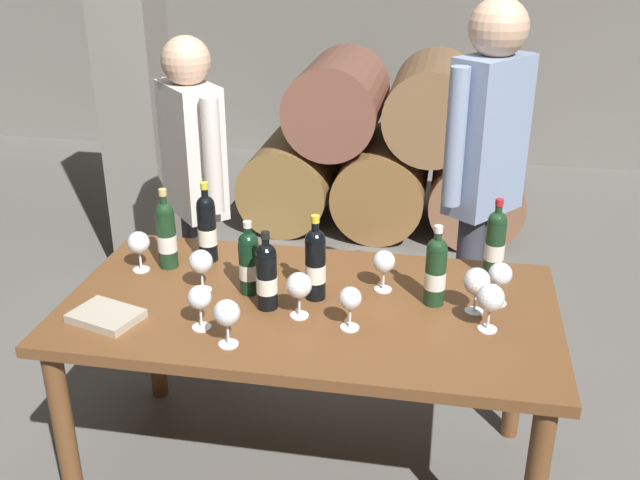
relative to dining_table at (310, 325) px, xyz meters
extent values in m
plane|color=#66635E|center=(0.00, 0.00, -0.67)|extent=(14.00, 14.00, 0.00)
cylinder|color=olive|center=(-0.63, 2.60, -0.37)|extent=(0.60, 0.90, 0.60)
cylinder|color=brown|center=(0.00, 2.60, -0.37)|extent=(0.60, 0.90, 0.60)
cylinder|color=brown|center=(0.63, 2.60, -0.37)|extent=(0.60, 0.90, 0.60)
cylinder|color=brown|center=(-0.32, 2.60, 0.18)|extent=(0.60, 0.90, 0.60)
cylinder|color=brown|center=(0.32, 2.60, 0.18)|extent=(0.60, 0.90, 0.60)
cube|color=slate|center=(-1.30, 1.60, 0.63)|extent=(0.32, 0.32, 2.60)
cube|color=brown|center=(0.00, 0.00, 0.07)|extent=(1.70, 0.90, 0.04)
cylinder|color=brown|center=(-0.77, -0.39, -0.31)|extent=(0.07, 0.07, 0.72)
cylinder|color=brown|center=(-0.77, 0.39, -0.31)|extent=(0.07, 0.07, 0.72)
cylinder|color=brown|center=(0.77, 0.39, -0.31)|extent=(0.07, 0.07, 0.72)
cylinder|color=#19381E|center=(-0.58, 0.18, 0.20)|extent=(0.07, 0.07, 0.22)
sphere|color=#19381E|center=(-0.58, 0.18, 0.32)|extent=(0.07, 0.07, 0.07)
cylinder|color=#19381E|center=(-0.58, 0.18, 0.35)|extent=(0.03, 0.03, 0.07)
cylinder|color=tan|center=(-0.58, 0.18, 0.39)|extent=(0.03, 0.03, 0.03)
cylinder|color=silver|center=(-0.58, 0.18, 0.19)|extent=(0.07, 0.07, 0.07)
cylinder|color=#19381E|center=(0.42, 0.07, 0.19)|extent=(0.07, 0.07, 0.20)
sphere|color=#19381E|center=(0.42, 0.07, 0.30)|extent=(0.07, 0.07, 0.07)
cylinder|color=#19381E|center=(0.42, 0.07, 0.33)|extent=(0.03, 0.03, 0.06)
cylinder|color=silver|center=(0.42, 0.07, 0.37)|extent=(0.03, 0.03, 0.02)
cylinder|color=silver|center=(0.42, 0.07, 0.18)|extent=(0.07, 0.07, 0.06)
cylinder|color=#19381E|center=(0.63, 0.34, 0.20)|extent=(0.07, 0.07, 0.21)
sphere|color=#19381E|center=(0.63, 0.34, 0.31)|extent=(0.07, 0.07, 0.07)
cylinder|color=#19381E|center=(0.63, 0.34, 0.33)|extent=(0.03, 0.03, 0.07)
cylinder|color=#B21E23|center=(0.63, 0.34, 0.38)|extent=(0.03, 0.03, 0.02)
cylinder|color=silver|center=(0.63, 0.34, 0.19)|extent=(0.07, 0.07, 0.06)
cylinder|color=black|center=(-0.14, -0.06, 0.19)|extent=(0.07, 0.07, 0.20)
sphere|color=black|center=(-0.14, -0.06, 0.29)|extent=(0.07, 0.07, 0.07)
cylinder|color=black|center=(-0.14, -0.06, 0.32)|extent=(0.03, 0.03, 0.06)
cylinder|color=black|center=(-0.14, -0.06, 0.36)|extent=(0.03, 0.03, 0.02)
cylinder|color=silver|center=(-0.14, -0.06, 0.18)|extent=(0.07, 0.07, 0.06)
cylinder|color=black|center=(0.01, 0.04, 0.20)|extent=(0.07, 0.07, 0.22)
sphere|color=black|center=(0.01, 0.04, 0.32)|extent=(0.07, 0.07, 0.07)
cylinder|color=black|center=(0.01, 0.04, 0.34)|extent=(0.03, 0.03, 0.07)
cylinder|color=gold|center=(0.01, 0.04, 0.39)|extent=(0.03, 0.03, 0.02)
cylinder|color=silver|center=(0.01, 0.04, 0.19)|extent=(0.07, 0.07, 0.07)
cylinder|color=black|center=(-0.22, 0.04, 0.19)|extent=(0.07, 0.07, 0.19)
sphere|color=black|center=(-0.22, 0.04, 0.29)|extent=(0.07, 0.07, 0.07)
cylinder|color=black|center=(-0.22, 0.04, 0.31)|extent=(0.03, 0.03, 0.06)
cylinder|color=silver|center=(-0.22, 0.04, 0.35)|extent=(0.03, 0.03, 0.02)
cylinder|color=silver|center=(-0.22, 0.04, 0.18)|extent=(0.07, 0.07, 0.06)
cylinder|color=black|center=(-0.45, 0.27, 0.20)|extent=(0.07, 0.07, 0.22)
sphere|color=black|center=(-0.45, 0.27, 0.32)|extent=(0.07, 0.07, 0.07)
cylinder|color=black|center=(-0.45, 0.27, 0.35)|extent=(0.03, 0.03, 0.07)
cylinder|color=gold|center=(-0.45, 0.27, 0.40)|extent=(0.03, 0.03, 0.03)
cylinder|color=silver|center=(-0.45, 0.27, 0.19)|extent=(0.07, 0.07, 0.07)
cylinder|color=white|center=(0.16, -0.15, 0.09)|extent=(0.06, 0.06, 0.00)
cylinder|color=white|center=(0.16, -0.15, 0.13)|extent=(0.01, 0.01, 0.07)
sphere|color=white|center=(0.16, -0.15, 0.20)|extent=(0.07, 0.07, 0.07)
cylinder|color=white|center=(0.56, 0.04, 0.09)|extent=(0.06, 0.06, 0.00)
cylinder|color=white|center=(0.56, 0.04, 0.13)|extent=(0.01, 0.01, 0.07)
sphere|color=white|center=(0.56, 0.04, 0.21)|extent=(0.09, 0.09, 0.09)
cylinder|color=white|center=(-0.20, -0.32, 0.09)|extent=(0.06, 0.06, 0.00)
cylinder|color=white|center=(-0.20, -0.32, 0.13)|extent=(0.01, 0.01, 0.07)
sphere|color=white|center=(-0.20, -0.32, 0.21)|extent=(0.08, 0.08, 0.08)
cylinder|color=white|center=(-0.39, 0.02, 0.09)|extent=(0.06, 0.06, 0.00)
cylinder|color=white|center=(-0.39, 0.02, 0.13)|extent=(0.01, 0.01, 0.07)
sphere|color=white|center=(-0.39, 0.02, 0.21)|extent=(0.09, 0.09, 0.09)
cylinder|color=white|center=(-0.31, -0.23, 0.09)|extent=(0.06, 0.06, 0.00)
cylinder|color=white|center=(-0.31, -0.23, 0.13)|extent=(0.01, 0.01, 0.07)
sphere|color=white|center=(-0.31, -0.23, 0.20)|extent=(0.08, 0.08, 0.08)
cylinder|color=white|center=(0.24, 0.14, 0.09)|extent=(0.06, 0.06, 0.00)
cylinder|color=white|center=(0.24, 0.14, 0.13)|extent=(0.01, 0.01, 0.07)
sphere|color=white|center=(0.24, 0.14, 0.21)|extent=(0.08, 0.08, 0.08)
cylinder|color=white|center=(-0.68, 0.13, 0.09)|extent=(0.06, 0.06, 0.00)
cylinder|color=white|center=(-0.68, 0.13, 0.13)|extent=(0.01, 0.01, 0.07)
sphere|color=white|center=(-0.68, 0.13, 0.21)|extent=(0.08, 0.08, 0.08)
cylinder|color=white|center=(-0.02, -0.10, 0.09)|extent=(0.06, 0.06, 0.00)
cylinder|color=white|center=(-0.02, -0.10, 0.13)|extent=(0.01, 0.01, 0.07)
sphere|color=white|center=(-0.02, -0.10, 0.21)|extent=(0.09, 0.09, 0.09)
cylinder|color=white|center=(0.64, 0.11, 0.09)|extent=(0.06, 0.06, 0.00)
cylinder|color=white|center=(0.64, 0.11, 0.13)|extent=(0.01, 0.01, 0.07)
sphere|color=white|center=(0.64, 0.11, 0.21)|extent=(0.08, 0.08, 0.08)
cylinder|color=white|center=(0.60, -0.07, 0.09)|extent=(0.06, 0.06, 0.00)
cylinder|color=white|center=(0.60, -0.07, 0.13)|extent=(0.01, 0.01, 0.07)
sphere|color=white|center=(0.60, -0.07, 0.21)|extent=(0.09, 0.09, 0.09)
cube|color=#B2A893|center=(-0.64, -0.24, 0.11)|extent=(0.26, 0.22, 0.03)
cylinder|color=#383842|center=(0.62, 0.79, -0.24)|extent=(0.11, 0.11, 0.85)
cylinder|color=#383842|center=(0.55, 0.71, -0.24)|extent=(0.11, 0.11, 0.85)
cube|color=#8499BC|center=(0.59, 0.75, 0.51)|extent=(0.34, 0.36, 0.64)
cylinder|color=#8499BC|center=(0.72, 0.92, 0.54)|extent=(0.08, 0.08, 0.54)
cylinder|color=#8499BC|center=(0.46, 0.58, 0.54)|extent=(0.08, 0.08, 0.54)
sphere|color=tan|center=(0.59, 0.75, 0.93)|extent=(0.23, 0.23, 0.23)
cylinder|color=#383842|center=(-0.69, 0.76, -0.28)|extent=(0.11, 0.11, 0.77)
cylinder|color=#383842|center=(-0.62, 0.68, -0.28)|extent=(0.11, 0.11, 0.77)
cube|color=silver|center=(-0.66, 0.72, 0.39)|extent=(0.35, 0.36, 0.58)
cylinder|color=silver|center=(-0.80, 0.88, 0.42)|extent=(0.08, 0.08, 0.49)
cylinder|color=silver|center=(-0.52, 0.56, 0.42)|extent=(0.08, 0.08, 0.49)
sphere|color=tan|center=(-0.66, 0.72, 0.77)|extent=(0.21, 0.21, 0.21)
camera|label=1|loc=(0.44, -2.22, 1.34)|focal=41.62mm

